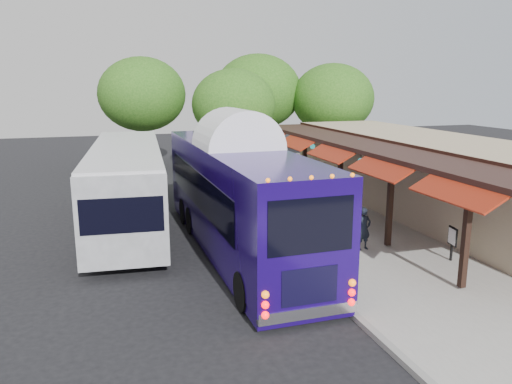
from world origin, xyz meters
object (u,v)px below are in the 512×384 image
object	(u,v)px
ped_a	(364,229)
ped_d	(230,167)
ped_b	(336,203)
coach_bus	(238,192)
ped_c	(287,194)
city_bus	(127,182)
sign_board	(452,238)

from	to	relation	value
ped_a	ped_d	bearing A→B (deg)	86.59
ped_d	ped_b	bearing A→B (deg)	106.24
coach_bus	ped_c	size ratio (longest dim) A/B	7.34
coach_bus	city_bus	bearing A→B (deg)	127.47
sign_board	ped_a	bearing A→B (deg)	149.06
ped_c	city_bus	bearing A→B (deg)	-7.03
ped_c	ped_d	xyz separation A→B (m)	(-0.63, 8.22, -0.06)
ped_b	coach_bus	bearing A→B (deg)	35.20
ped_b	ped_c	distance (m)	2.61
city_bus	coach_bus	bearing A→B (deg)	-47.27
coach_bus	sign_board	size ratio (longest dim) A/B	11.04
ped_b	ped_d	world-z (taller)	ped_b
city_bus	ped_a	size ratio (longest dim) A/B	8.45
coach_bus	ped_d	xyz separation A→B (m)	(2.83, 12.29, -1.24)
coach_bus	ped_a	bearing A→B (deg)	-22.31
ped_a	sign_board	distance (m)	2.98
ped_c	ped_d	distance (m)	8.24
coach_bus	ped_d	size ratio (longest dim) A/B	7.84
ped_a	ped_b	size ratio (longest dim) A/B	0.92
ped_c	coach_bus	bearing A→B (deg)	46.89
ped_a	sign_board	xyz separation A→B (m)	(2.28, -1.92, 0.02)
ped_d	ped_a	bearing A→B (deg)	101.09
coach_bus	sign_board	world-z (taller)	coach_bus
city_bus	sign_board	size ratio (longest dim) A/B	11.12
ped_c	sign_board	world-z (taller)	ped_c
ped_a	ped_b	world-z (taller)	ped_b
sign_board	ped_d	bearing A→B (deg)	112.27
city_bus	ped_c	size ratio (longest dim) A/B	7.39
sign_board	city_bus	bearing A→B (deg)	150.35
ped_c	sign_board	size ratio (longest dim) A/B	1.50
city_bus	ped_b	distance (m)	8.98
ped_b	ped_c	xyz separation A→B (m)	(-1.39, 2.20, 0.05)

